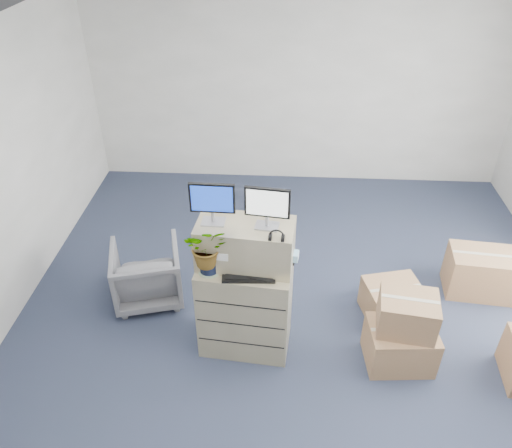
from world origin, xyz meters
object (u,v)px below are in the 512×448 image
(monitor_right, at_px, (267,206))
(water_bottle, at_px, (256,252))
(keyboard, at_px, (249,275))
(potted_plant, at_px, (208,250))
(filing_cabinet_lower, at_px, (246,306))
(monitor_left, at_px, (212,201))
(office_chair, at_px, (147,271))

(monitor_right, relative_size, water_bottle, 1.77)
(keyboard, height_order, potted_plant, potted_plant)
(keyboard, bearing_deg, filing_cabinet_lower, 105.25)
(monitor_right, distance_m, potted_plant, 0.65)
(monitor_left, relative_size, potted_plant, 0.83)
(keyboard, relative_size, water_bottle, 2.13)
(filing_cabinet_lower, relative_size, office_chair, 1.36)
(potted_plant, height_order, office_chair, potted_plant)
(office_chair, bearing_deg, monitor_right, 141.26)
(water_bottle, distance_m, potted_plant, 0.45)
(filing_cabinet_lower, height_order, potted_plant, potted_plant)
(keyboard, bearing_deg, potted_plant, 169.51)
(monitor_left, distance_m, water_bottle, 0.65)
(monitor_left, distance_m, potted_plant, 0.43)
(potted_plant, xyz_separation_m, office_chair, (-0.81, 0.70, -0.86))
(keyboard, height_order, office_chair, keyboard)
(monitor_left, bearing_deg, keyboard, -30.78)
(keyboard, distance_m, potted_plant, 0.42)
(monitor_left, xyz_separation_m, monitor_right, (0.46, -0.04, -0.00))
(keyboard, bearing_deg, water_bottle, 73.50)
(potted_plant, relative_size, office_chair, 0.64)
(filing_cabinet_lower, xyz_separation_m, potted_plant, (-0.31, -0.09, 0.73))
(potted_plant, bearing_deg, monitor_left, 76.62)
(filing_cabinet_lower, distance_m, monitor_right, 1.15)
(office_chair, bearing_deg, filing_cabinet_lower, 136.72)
(monitor_right, bearing_deg, filing_cabinet_lower, -165.55)
(monitor_left, distance_m, keyboard, 0.73)
(water_bottle, xyz_separation_m, potted_plant, (-0.40, -0.17, 0.13))
(monitor_left, xyz_separation_m, office_chair, (-0.85, 0.55, -1.26))
(filing_cabinet_lower, relative_size, keyboard, 2.14)
(monitor_left, xyz_separation_m, potted_plant, (-0.04, -0.15, -0.40))
(potted_plant, bearing_deg, keyboard, -7.55)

